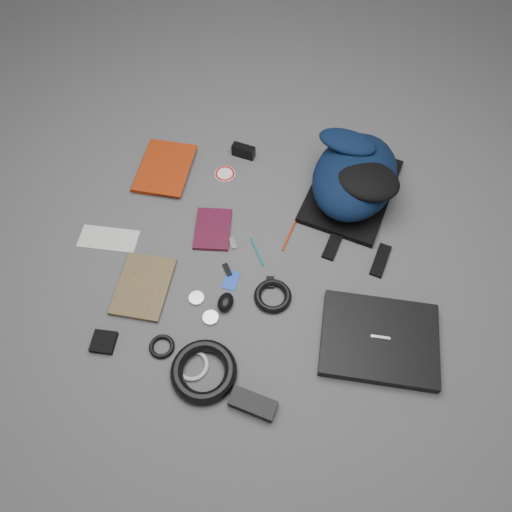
{
  "coord_description": "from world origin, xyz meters",
  "views": [
    {
      "loc": [
        0.02,
        -0.91,
        1.52
      ],
      "look_at": [
        0.0,
        0.0,
        0.02
      ],
      "focal_mm": 35.0,
      "sensor_mm": 36.0,
      "label": 1
    }
  ],
  "objects_px": {
    "compact_camera": "(244,151)",
    "comic_book": "(119,282)",
    "backpack": "(355,176)",
    "textbook_red": "(140,165)",
    "laptop": "(379,339)",
    "power_brick": "(253,404)",
    "dvd_case": "(213,229)",
    "pouch": "(104,342)",
    "mouse": "(226,302)"
  },
  "relations": [
    {
      "from": "laptop",
      "to": "power_brick",
      "type": "xyz_separation_m",
      "value": [
        -0.4,
        -0.21,
        -0.0
      ]
    },
    {
      "from": "power_brick",
      "to": "comic_book",
      "type": "bearing_deg",
      "value": 159.66
    },
    {
      "from": "compact_camera",
      "to": "mouse",
      "type": "distance_m",
      "value": 0.67
    },
    {
      "from": "backpack",
      "to": "textbook_red",
      "type": "distance_m",
      "value": 0.84
    },
    {
      "from": "compact_camera",
      "to": "comic_book",
      "type": "bearing_deg",
      "value": -104.32
    },
    {
      "from": "backpack",
      "to": "textbook_red",
      "type": "xyz_separation_m",
      "value": [
        -0.83,
        0.11,
        -0.08
      ]
    },
    {
      "from": "dvd_case",
      "to": "power_brick",
      "type": "bearing_deg",
      "value": -73.58
    },
    {
      "from": "compact_camera",
      "to": "laptop",
      "type": "bearing_deg",
      "value": -39.83
    },
    {
      "from": "textbook_red",
      "to": "pouch",
      "type": "height_order",
      "value": "textbook_red"
    },
    {
      "from": "backpack",
      "to": "power_brick",
      "type": "height_order",
      "value": "backpack"
    },
    {
      "from": "mouse",
      "to": "pouch",
      "type": "height_order",
      "value": "mouse"
    },
    {
      "from": "pouch",
      "to": "backpack",
      "type": "bearing_deg",
      "value": 37.1
    },
    {
      "from": "textbook_red",
      "to": "power_brick",
      "type": "bearing_deg",
      "value": -53.94
    },
    {
      "from": "laptop",
      "to": "pouch",
      "type": "relative_size",
      "value": 4.95
    },
    {
      "from": "laptop",
      "to": "compact_camera",
      "type": "distance_m",
      "value": 0.92
    },
    {
      "from": "comic_book",
      "to": "compact_camera",
      "type": "relative_size",
      "value": 2.62
    },
    {
      "from": "dvd_case",
      "to": "compact_camera",
      "type": "height_order",
      "value": "compact_camera"
    },
    {
      "from": "textbook_red",
      "to": "compact_camera",
      "type": "bearing_deg",
      "value": 19.29
    },
    {
      "from": "mouse",
      "to": "pouch",
      "type": "bearing_deg",
      "value": -144.16
    },
    {
      "from": "laptop",
      "to": "comic_book",
      "type": "distance_m",
      "value": 0.89
    },
    {
      "from": "backpack",
      "to": "pouch",
      "type": "height_order",
      "value": "backpack"
    },
    {
      "from": "power_brick",
      "to": "backpack",
      "type": "bearing_deg",
      "value": 86.88
    },
    {
      "from": "laptop",
      "to": "dvd_case",
      "type": "xyz_separation_m",
      "value": [
        -0.56,
        0.42,
        -0.01
      ]
    },
    {
      "from": "pouch",
      "to": "power_brick",
      "type": "bearing_deg",
      "value": -21.19
    },
    {
      "from": "laptop",
      "to": "comic_book",
      "type": "relative_size",
      "value": 1.53
    },
    {
      "from": "mouse",
      "to": "pouch",
      "type": "xyz_separation_m",
      "value": [
        -0.38,
        -0.15,
        -0.01
      ]
    },
    {
      "from": "compact_camera",
      "to": "power_brick",
      "type": "distance_m",
      "value": 1.01
    },
    {
      "from": "comic_book",
      "to": "pouch",
      "type": "distance_m",
      "value": 0.22
    },
    {
      "from": "textbook_red",
      "to": "mouse",
      "type": "bearing_deg",
      "value": -48.96
    },
    {
      "from": "comic_book",
      "to": "mouse",
      "type": "xyz_separation_m",
      "value": [
        0.37,
        -0.07,
        0.01
      ]
    },
    {
      "from": "comic_book",
      "to": "mouse",
      "type": "distance_m",
      "value": 0.38
    },
    {
      "from": "comic_book",
      "to": "pouch",
      "type": "xyz_separation_m",
      "value": [
        -0.01,
        -0.22,
        0.0
      ]
    },
    {
      "from": "textbook_red",
      "to": "mouse",
      "type": "relative_size",
      "value": 3.71
    },
    {
      "from": "backpack",
      "to": "compact_camera",
      "type": "relative_size",
      "value": 5.1
    },
    {
      "from": "dvd_case",
      "to": "pouch",
      "type": "xyz_separation_m",
      "value": [
        -0.32,
        -0.45,
        0.0
      ]
    },
    {
      "from": "backpack",
      "to": "laptop",
      "type": "relative_size",
      "value": 1.27
    },
    {
      "from": "comic_book",
      "to": "compact_camera",
      "type": "xyz_separation_m",
      "value": [
        0.41,
        0.6,
        0.02
      ]
    },
    {
      "from": "compact_camera",
      "to": "pouch",
      "type": "bearing_deg",
      "value": -97.3
    },
    {
      "from": "power_brick",
      "to": "dvd_case",
      "type": "bearing_deg",
      "value": 124.78
    },
    {
      "from": "textbook_red",
      "to": "pouch",
      "type": "xyz_separation_m",
      "value": [
        -0.01,
        -0.75,
        -0.01
      ]
    },
    {
      "from": "compact_camera",
      "to": "power_brick",
      "type": "height_order",
      "value": "compact_camera"
    },
    {
      "from": "mouse",
      "to": "power_brick",
      "type": "relative_size",
      "value": 0.52
    },
    {
      "from": "power_brick",
      "to": "mouse",
      "type": "bearing_deg",
      "value": 127.0
    },
    {
      "from": "laptop",
      "to": "power_brick",
      "type": "bearing_deg",
      "value": -144.34
    },
    {
      "from": "textbook_red",
      "to": "compact_camera",
      "type": "xyz_separation_m",
      "value": [
        0.41,
        0.07,
        0.01
      ]
    },
    {
      "from": "textbook_red",
      "to": "compact_camera",
      "type": "relative_size",
      "value": 2.94
    },
    {
      "from": "comic_book",
      "to": "pouch",
      "type": "relative_size",
      "value": 3.23
    },
    {
      "from": "comic_book",
      "to": "pouch",
      "type": "bearing_deg",
      "value": -84.27
    },
    {
      "from": "backpack",
      "to": "textbook_red",
      "type": "bearing_deg",
      "value": -165.59
    },
    {
      "from": "laptop",
      "to": "mouse",
      "type": "relative_size",
      "value": 5.09
    }
  ]
}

